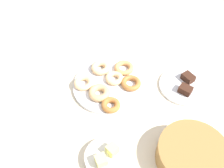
# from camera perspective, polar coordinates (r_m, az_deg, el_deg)

# --- Properties ---
(ground_plane) EXTENTS (2.40, 2.40, 0.00)m
(ground_plane) POSITION_cam_1_polar(r_m,az_deg,el_deg) (1.08, -0.88, -0.64)
(ground_plane) COLOR beige
(donut_plate) EXTENTS (0.31, 0.31, 0.02)m
(donut_plate) POSITION_cam_1_polar(r_m,az_deg,el_deg) (1.07, -0.89, -0.35)
(donut_plate) COLOR silver
(donut_plate) RESTS_ON ground_plane
(donut_0) EXTENTS (0.11, 0.11, 0.02)m
(donut_0) POSITION_cam_1_polar(r_m,az_deg,el_deg) (1.06, 4.48, 0.22)
(donut_0) COLOR #AD6B33
(donut_0) RESTS_ON donut_plate
(donut_1) EXTENTS (0.10, 0.10, 0.02)m
(donut_1) POSITION_cam_1_polar(r_m,az_deg,el_deg) (1.06, -6.72, 0.27)
(donut_1) COLOR #EABC84
(donut_1) RESTS_ON donut_plate
(donut_2) EXTENTS (0.12, 0.12, 0.03)m
(donut_2) POSITION_cam_1_polar(r_m,az_deg,el_deg) (1.02, -3.00, -2.07)
(donut_2) COLOR tan
(donut_2) RESTS_ON donut_plate
(donut_3) EXTENTS (0.09, 0.09, 0.03)m
(donut_3) POSITION_cam_1_polar(r_m,az_deg,el_deg) (1.12, -2.69, 3.85)
(donut_3) COLOR #EABC84
(donut_3) RESTS_ON donut_plate
(donut_4) EXTENTS (0.09, 0.09, 0.02)m
(donut_4) POSITION_cam_1_polar(r_m,az_deg,el_deg) (0.98, -0.29, -4.98)
(donut_4) COLOR #AD6B33
(donut_4) RESTS_ON donut_plate
(donut_5) EXTENTS (0.11, 0.11, 0.02)m
(donut_5) POSITION_cam_1_polar(r_m,az_deg,el_deg) (1.07, 0.54, 1.36)
(donut_5) COLOR #EABC84
(donut_5) RESTS_ON donut_plate
(donut_6) EXTENTS (0.11, 0.11, 0.02)m
(donut_6) POSITION_cam_1_polar(r_m,az_deg,el_deg) (1.12, 2.84, 3.81)
(donut_6) COLOR tan
(donut_6) RESTS_ON donut_plate
(cake_plate) EXTENTS (0.22, 0.22, 0.01)m
(cake_plate) POSITION_cam_1_polar(r_m,az_deg,el_deg) (1.12, 16.69, -0.48)
(cake_plate) COLOR silver
(cake_plate) RESTS_ON ground_plane
(brownie_near) EXTENTS (0.04, 0.05, 0.03)m
(brownie_near) POSITION_cam_1_polar(r_m,az_deg,el_deg) (1.13, 17.52, 1.47)
(brownie_near) COLOR #381E14
(brownie_near) RESTS_ON cake_plate
(brownie_far) EXTENTS (0.06, 0.06, 0.03)m
(brownie_far) POSITION_cam_1_polar(r_m,az_deg,el_deg) (1.08, 16.93, -1.28)
(brownie_far) COLOR #381E14
(brownie_far) RESTS_ON cake_plate
(basket) EXTENTS (0.30, 0.30, 0.08)m
(basket) POSITION_cam_1_polar(r_m,az_deg,el_deg) (0.90, 18.37, -15.73)
(basket) COLOR olive
(basket) RESTS_ON ground_plane
(fruit_bowl) EXTENTS (0.15, 0.15, 0.03)m
(fruit_bowl) POSITION_cam_1_polar(r_m,az_deg,el_deg) (0.88, -1.40, -17.04)
(fruit_bowl) COLOR silver
(fruit_bowl) RESTS_ON ground_plane
(melon_chunk_left) EXTENTS (0.04, 0.04, 0.04)m
(melon_chunk_left) POSITION_cam_1_polar(r_m,az_deg,el_deg) (0.86, 0.09, -15.21)
(melon_chunk_left) COLOR #DBD67A
(melon_chunk_left) RESTS_ON fruit_bowl
(melon_chunk_right) EXTENTS (0.04, 0.04, 0.04)m
(melon_chunk_right) POSITION_cam_1_polar(r_m,az_deg,el_deg) (0.84, -2.59, -17.56)
(melon_chunk_right) COLOR #DBD67A
(melon_chunk_right) RESTS_ON fruit_bowl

